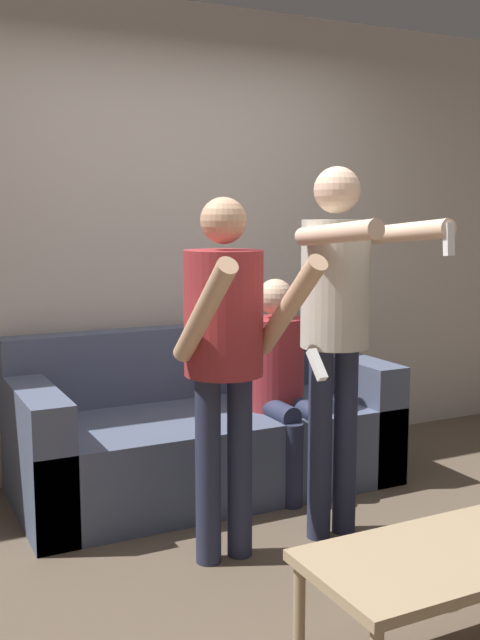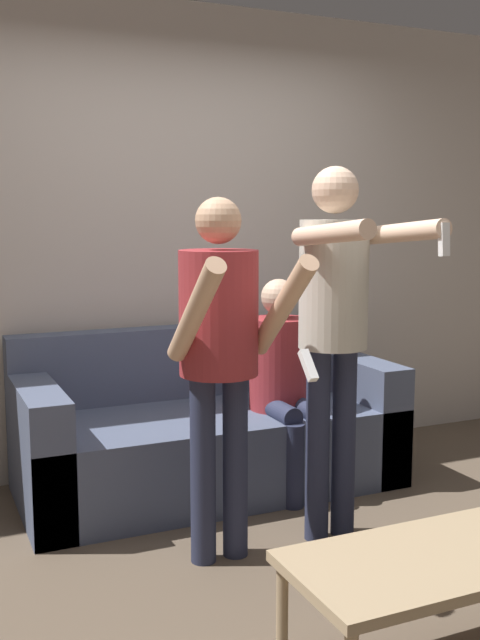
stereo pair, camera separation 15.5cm
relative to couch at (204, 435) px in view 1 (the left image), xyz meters
name	(u,v)px [view 1 (the left image)]	position (x,y,z in m)	size (l,w,h in m)	color
ground_plane	(305,579)	(-0.06, -1.18, -0.29)	(14.00, 14.00, 0.00)	brown
wall_back	(160,240)	(-0.06, 0.48, 1.06)	(6.40, 0.06, 2.70)	beige
couch	(204,435)	(0.00, 0.00, 0.00)	(2.04, 0.90, 0.85)	#4C5670
person_standing_left	(226,340)	(-0.28, -0.87, 0.69)	(0.46, 0.66, 1.57)	#282D47
person_standing_right	(337,310)	(0.28, -0.87, 0.78)	(0.43, 0.70, 1.71)	#282D47
person_seated	(280,375)	(0.36, -0.21, 0.35)	(0.32, 0.53, 1.15)	#282D47
coffee_table	(461,559)	(0.09, -1.91, 0.08)	(1.07, 0.49, 0.41)	tan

